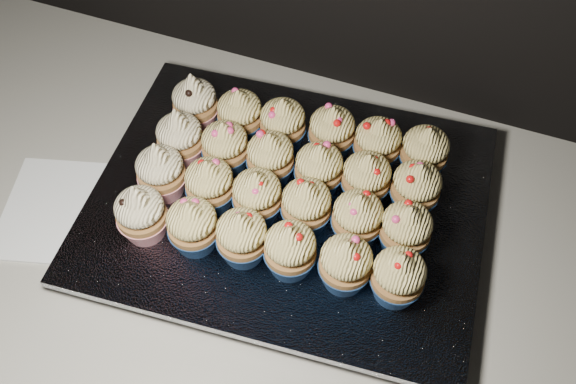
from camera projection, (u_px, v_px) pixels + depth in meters
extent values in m
cube|color=beige|center=(360.00, 270.00, 0.83)|extent=(2.44, 0.64, 0.04)
cube|color=white|center=(66.00, 210.00, 0.86)|extent=(0.20, 0.20, 0.00)
cube|color=black|center=(288.00, 209.00, 0.85)|extent=(0.49, 0.39, 0.02)
cube|color=silver|center=(288.00, 202.00, 0.84)|extent=(0.53, 0.43, 0.01)
cone|color=red|center=(145.00, 224.00, 0.79)|extent=(0.06, 0.06, 0.03)
ellipsoid|color=#FFE8B3|center=(139.00, 207.00, 0.76)|extent=(0.06, 0.06, 0.04)
cone|color=#FFE8B3|center=(134.00, 193.00, 0.74)|extent=(0.03, 0.03, 0.03)
cone|color=navy|center=(195.00, 236.00, 0.78)|extent=(0.06, 0.06, 0.03)
ellipsoid|color=#F3D67A|center=(191.00, 219.00, 0.75)|extent=(0.06, 0.06, 0.04)
cone|color=#F3D67A|center=(189.00, 208.00, 0.73)|extent=(0.03, 0.03, 0.02)
cone|color=navy|center=(243.00, 247.00, 0.77)|extent=(0.06, 0.06, 0.03)
ellipsoid|color=#F3D67A|center=(241.00, 230.00, 0.74)|extent=(0.06, 0.06, 0.04)
cone|color=#F3D67A|center=(240.00, 219.00, 0.72)|extent=(0.03, 0.03, 0.02)
cone|color=navy|center=(290.00, 259.00, 0.76)|extent=(0.06, 0.06, 0.03)
ellipsoid|color=#F3D67A|center=(290.00, 243.00, 0.73)|extent=(0.06, 0.06, 0.04)
cone|color=#F3D67A|center=(290.00, 232.00, 0.71)|extent=(0.03, 0.03, 0.02)
cone|color=navy|center=(344.00, 273.00, 0.75)|extent=(0.06, 0.06, 0.03)
ellipsoid|color=#F3D67A|center=(347.00, 257.00, 0.72)|extent=(0.06, 0.06, 0.04)
cone|color=#F3D67A|center=(348.00, 246.00, 0.70)|extent=(0.03, 0.03, 0.02)
cone|color=navy|center=(395.00, 286.00, 0.74)|extent=(0.06, 0.06, 0.03)
ellipsoid|color=#F3D67A|center=(400.00, 270.00, 0.71)|extent=(0.06, 0.06, 0.04)
cone|color=#F3D67A|center=(403.00, 260.00, 0.69)|extent=(0.03, 0.03, 0.02)
cone|color=red|center=(164.00, 183.00, 0.83)|extent=(0.06, 0.06, 0.03)
ellipsoid|color=#FFE8B3|center=(159.00, 165.00, 0.80)|extent=(0.06, 0.06, 0.04)
cone|color=#FFE8B3|center=(155.00, 150.00, 0.78)|extent=(0.03, 0.03, 0.03)
cone|color=navy|center=(212.00, 195.00, 0.82)|extent=(0.06, 0.06, 0.03)
ellipsoid|color=#F3D67A|center=(209.00, 177.00, 0.79)|extent=(0.06, 0.06, 0.04)
cone|color=#F3D67A|center=(207.00, 166.00, 0.77)|extent=(0.03, 0.03, 0.02)
cone|color=navy|center=(258.00, 206.00, 0.81)|extent=(0.06, 0.06, 0.03)
ellipsoid|color=#F3D67A|center=(257.00, 189.00, 0.78)|extent=(0.06, 0.06, 0.04)
cone|color=#F3D67A|center=(256.00, 177.00, 0.76)|extent=(0.03, 0.03, 0.02)
cone|color=navy|center=(306.00, 216.00, 0.80)|extent=(0.06, 0.06, 0.03)
ellipsoid|color=#F3D67A|center=(307.00, 198.00, 0.77)|extent=(0.06, 0.06, 0.04)
cone|color=#F3D67A|center=(307.00, 187.00, 0.75)|extent=(0.03, 0.03, 0.02)
cone|color=navy|center=(356.00, 228.00, 0.79)|extent=(0.06, 0.06, 0.03)
ellipsoid|color=#F3D67A|center=(358.00, 211.00, 0.76)|extent=(0.06, 0.06, 0.04)
cone|color=#F3D67A|center=(360.00, 200.00, 0.74)|extent=(0.03, 0.03, 0.02)
cone|color=navy|center=(403.00, 240.00, 0.78)|extent=(0.06, 0.06, 0.03)
ellipsoid|color=#F3D67A|center=(408.00, 223.00, 0.75)|extent=(0.06, 0.06, 0.04)
cone|color=#F3D67A|center=(411.00, 212.00, 0.73)|extent=(0.03, 0.03, 0.02)
cone|color=red|center=(183.00, 150.00, 0.86)|extent=(0.06, 0.06, 0.03)
ellipsoid|color=#FFE8B3|center=(179.00, 131.00, 0.83)|extent=(0.06, 0.06, 0.04)
cone|color=#FFE8B3|center=(176.00, 116.00, 0.81)|extent=(0.03, 0.03, 0.03)
cone|color=navy|center=(227.00, 158.00, 0.85)|extent=(0.06, 0.06, 0.03)
ellipsoid|color=#F3D67A|center=(224.00, 139.00, 0.82)|extent=(0.06, 0.06, 0.04)
cone|color=#F3D67A|center=(223.00, 127.00, 0.80)|extent=(0.03, 0.03, 0.02)
cone|color=navy|center=(271.00, 169.00, 0.84)|extent=(0.06, 0.06, 0.03)
ellipsoid|color=#F3D67A|center=(270.00, 150.00, 0.81)|extent=(0.06, 0.06, 0.04)
cone|color=#F3D67A|center=(270.00, 138.00, 0.79)|extent=(0.03, 0.03, 0.02)
cone|color=navy|center=(318.00, 180.00, 0.83)|extent=(0.06, 0.06, 0.03)
ellipsoid|color=#F3D67A|center=(319.00, 162.00, 0.80)|extent=(0.06, 0.06, 0.04)
cone|color=#F3D67A|center=(320.00, 150.00, 0.78)|extent=(0.03, 0.03, 0.02)
cone|color=navy|center=(364.00, 189.00, 0.82)|extent=(0.06, 0.06, 0.03)
ellipsoid|color=#F3D67A|center=(367.00, 171.00, 0.79)|extent=(0.06, 0.06, 0.04)
cone|color=#F3D67A|center=(369.00, 159.00, 0.77)|extent=(0.03, 0.03, 0.02)
cone|color=navy|center=(413.00, 199.00, 0.82)|extent=(0.06, 0.06, 0.03)
ellipsoid|color=#F3D67A|center=(418.00, 181.00, 0.78)|extent=(0.06, 0.06, 0.04)
cone|color=#F3D67A|center=(421.00, 169.00, 0.77)|extent=(0.03, 0.03, 0.02)
cone|color=red|center=(197.00, 115.00, 0.90)|extent=(0.06, 0.06, 0.03)
ellipsoid|color=#FFE8B3|center=(194.00, 96.00, 0.87)|extent=(0.06, 0.06, 0.04)
cone|color=#FFE8B3|center=(191.00, 81.00, 0.85)|extent=(0.03, 0.03, 0.03)
cone|color=navy|center=(241.00, 126.00, 0.89)|extent=(0.06, 0.06, 0.03)
ellipsoid|color=#F3D67A|center=(239.00, 107.00, 0.86)|extent=(0.06, 0.06, 0.04)
cone|color=#F3D67A|center=(238.00, 95.00, 0.84)|extent=(0.03, 0.03, 0.02)
cone|color=navy|center=(283.00, 135.00, 0.88)|extent=(0.06, 0.06, 0.03)
ellipsoid|color=#F3D67A|center=(283.00, 116.00, 0.85)|extent=(0.06, 0.06, 0.04)
cone|color=#F3D67A|center=(282.00, 104.00, 0.83)|extent=(0.03, 0.03, 0.02)
cone|color=navy|center=(331.00, 143.00, 0.87)|extent=(0.06, 0.06, 0.03)
ellipsoid|color=#F3D67A|center=(332.00, 124.00, 0.84)|extent=(0.06, 0.06, 0.04)
cone|color=#F3D67A|center=(333.00, 112.00, 0.82)|extent=(0.03, 0.03, 0.02)
cone|color=navy|center=(375.00, 154.00, 0.86)|extent=(0.06, 0.06, 0.03)
ellipsoid|color=#F3D67A|center=(379.00, 136.00, 0.83)|extent=(0.06, 0.06, 0.04)
cone|color=#F3D67A|center=(381.00, 124.00, 0.81)|extent=(0.03, 0.03, 0.02)
cone|color=navy|center=(421.00, 163.00, 0.85)|extent=(0.06, 0.06, 0.03)
ellipsoid|color=#F3D67A|center=(426.00, 144.00, 0.82)|extent=(0.06, 0.06, 0.04)
cone|color=#F3D67A|center=(430.00, 132.00, 0.80)|extent=(0.03, 0.03, 0.02)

